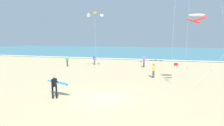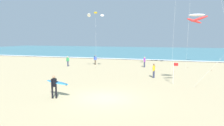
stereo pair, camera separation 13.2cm
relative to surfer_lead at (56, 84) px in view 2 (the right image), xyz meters
The scene contains 11 objects.
ground_plane 3.75m from the surfer_lead, 16.68° to the left, with size 160.00×160.00×0.00m, color tan.
ocean_water 59.25m from the surfer_lead, 86.67° to the left, with size 160.00×60.00×0.08m, color teal.
shoreline_foam 29.66m from the surfer_lead, 83.33° to the left, with size 160.00×1.59×0.01m, color white.
surfer_lead is the anchor object (origin of this frame).
kite_arc_golden_near 15.01m from the surfer_lead, 99.47° to the left, with size 2.50×3.76×7.83m.
kite_arc_ivory_mid 12.75m from the surfer_lead, 32.57° to the left, with size 5.52×2.77×6.44m.
bystander_blue_top 19.61m from the surfer_lead, 103.78° to the left, with size 0.37×0.39×1.59m.
bystander_yellow_top 11.81m from the surfer_lead, 59.84° to the left, with size 0.24×0.49×1.59m.
bystander_green_top 17.83m from the surfer_lead, 116.70° to the left, with size 0.32×0.44×1.59m.
bystander_purple_top 18.89m from the surfer_lead, 79.16° to the left, with size 0.23×0.49×1.59m.
lifeguard_flag 11.19m from the surfer_lead, 43.34° to the left, with size 0.45×0.05×2.10m.
Camera 2 is at (5.21, -14.39, 4.40)m, focal length 34.15 mm.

